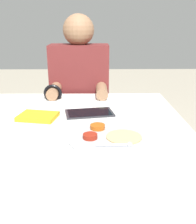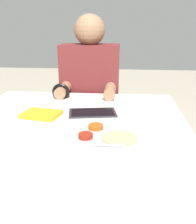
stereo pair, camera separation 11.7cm
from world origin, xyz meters
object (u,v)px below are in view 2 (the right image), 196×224
Objects in this scene: person_diner at (90,112)px; thali_tray at (105,137)px; tablet_device at (92,113)px; red_notebook at (41,115)px.

thali_tray is at bearing -78.94° from person_diner.
thali_tray is at bearing -74.19° from tablet_device.
thali_tray is 0.31m from tablet_device.
red_notebook reaches higher than tablet_device.
red_notebook is (-0.33, 0.23, 0.00)m from thali_tray.
thali_tray is at bearing -35.13° from red_notebook.
tablet_device is at bearing 105.81° from thali_tray.
tablet_device is (0.25, 0.06, -0.00)m from red_notebook.
tablet_device is at bearing -81.69° from person_diner.
thali_tray reaches higher than tablet_device.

